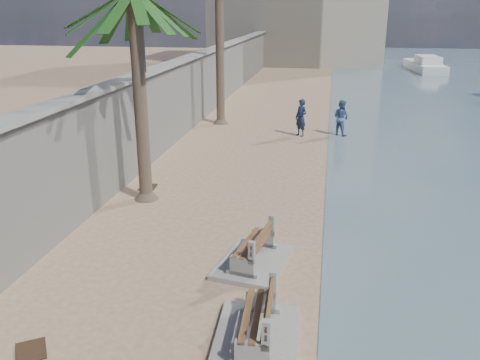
{
  "coord_description": "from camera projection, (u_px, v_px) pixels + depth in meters",
  "views": [
    {
      "loc": [
        1.95,
        -6.83,
        6.03
      ],
      "look_at": [
        -0.5,
        7.0,
        1.2
      ],
      "focal_mm": 38.0,
      "sensor_mm": 36.0,
      "label": 1
    }
  ],
  "objects": [
    {
      "name": "bench_near",
      "position": [
        257.0,
        323.0,
        9.48
      ],
      "size": [
        1.67,
        2.37,
        0.96
      ],
      "color": "gray",
      "rests_on": "ground_plane"
    },
    {
      "name": "wall_cap",
      "position": [
        196.0,
        55.0,
        26.97
      ],
      "size": [
        0.8,
        70.0,
        0.12
      ],
      "primitive_type": "cube",
      "color": "gray",
      "rests_on": "seawall"
    },
    {
      "name": "debris_b",
      "position": [
        31.0,
        351.0,
        9.34
      ],
      "size": [
        0.8,
        0.84,
        0.03
      ],
      "primitive_type": "cube",
      "rotation": [
        0.0,
        0.0,
        2.15
      ],
      "color": "#382616",
      "rests_on": "ground_plane"
    },
    {
      "name": "debris_c",
      "position": [
        148.0,
        187.0,
        17.78
      ],
      "size": [
        0.59,
        0.72,
        0.03
      ],
      "primitive_type": "cube",
      "rotation": [
        0.0,
        0.0,
        1.65
      ],
      "color": "#382616",
      "rests_on": "ground_plane"
    },
    {
      "name": "seawall",
      "position": [
        197.0,
        89.0,
        27.56
      ],
      "size": [
        0.45,
        70.0,
        3.5
      ],
      "primitive_type": "cube",
      "color": "gray",
      "rests_on": "ground_plane"
    },
    {
      "name": "person_b",
      "position": [
        341.0,
        116.0,
        24.71
      ],
      "size": [
        1.17,
        1.13,
        1.92
      ],
      "primitive_type": "imported",
      "rotation": [
        0.0,
        0.0,
        2.49
      ],
      "color": "#455F8F",
      "rests_on": "ground_plane"
    },
    {
      "name": "yacht_far",
      "position": [
        424.0,
        67.0,
        49.8
      ],
      "size": [
        3.05,
        8.62,
        1.5
      ],
      "primitive_type": null,
      "rotation": [
        0.0,
        0.0,
        1.65
      ],
      "color": "silver",
      "rests_on": "bay_water"
    },
    {
      "name": "bench_far",
      "position": [
        253.0,
        250.0,
        12.37
      ],
      "size": [
        1.86,
        2.43,
        0.93
      ],
      "color": "gray",
      "rests_on": "ground_plane"
    },
    {
      "name": "person_a",
      "position": [
        301.0,
        115.0,
        24.49
      ],
      "size": [
        0.9,
        0.88,
        2.08
      ],
      "primitive_type": "imported",
      "rotation": [
        0.0,
        0.0,
        -0.74
      ],
      "color": "#16243D",
      "rests_on": "ground_plane"
    }
  ]
}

